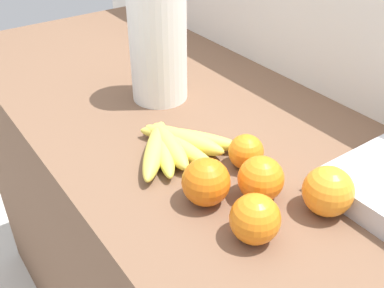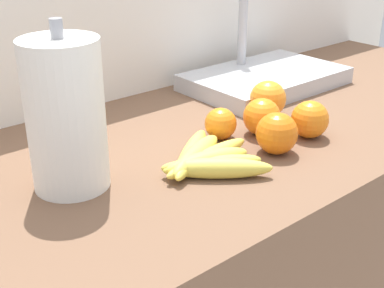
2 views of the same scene
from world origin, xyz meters
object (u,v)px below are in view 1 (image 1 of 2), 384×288
object	(u,v)px
orange_right	(261,179)
orange_far_right	(206,182)
orange_back_left	(328,191)
orange_center	(255,219)
banana_bunch	(174,145)
orange_front	(246,152)
paper_towel_roll	(158,46)

from	to	relation	value
orange_right	orange_far_right	world-z (taller)	orange_far_right
orange_back_left	orange_center	bearing A→B (deg)	-99.17
banana_bunch	orange_back_left	world-z (taller)	orange_back_left
orange_back_left	orange_center	world-z (taller)	orange_back_left
orange_back_left	orange_far_right	bearing A→B (deg)	-132.57
orange_front	paper_towel_roll	world-z (taller)	paper_towel_roll
banana_bunch	orange_far_right	xyz separation A→B (m)	(0.15, -0.04, 0.02)
orange_center	orange_right	world-z (taller)	same
orange_center	orange_front	distance (m)	0.18
banana_bunch	orange_back_left	distance (m)	0.30
orange_right	paper_towel_roll	distance (m)	0.41
banana_bunch	orange_back_left	xyz separation A→B (m)	(0.28, 0.11, 0.02)
orange_center	orange_far_right	world-z (taller)	orange_far_right
orange_far_right	orange_front	bearing A→B (deg)	106.76
orange_far_right	orange_front	size ratio (longest dim) A/B	1.24
orange_far_right	paper_towel_roll	distance (m)	0.39
orange_front	paper_towel_roll	size ratio (longest dim) A/B	0.23
banana_bunch	orange_far_right	distance (m)	0.15
orange_back_left	orange_right	xyz separation A→B (m)	(-0.09, -0.06, -0.00)
orange_center	paper_towel_roll	xyz separation A→B (m)	(-0.47, 0.13, 0.09)
orange_back_left	orange_far_right	size ratio (longest dim) A/B	1.01
paper_towel_roll	orange_front	bearing A→B (deg)	-3.29
orange_center	orange_right	distance (m)	0.10
banana_bunch	orange_right	size ratio (longest dim) A/B	2.97
orange_center	orange_right	bearing A→B (deg)	132.32
orange_center	orange_far_right	size ratio (longest dim) A/B	0.95
banana_bunch	orange_far_right	bearing A→B (deg)	-13.53
banana_bunch	orange_front	distance (m)	0.14
orange_center	orange_front	bearing A→B (deg)	142.84
paper_towel_roll	orange_center	bearing A→B (deg)	-15.31
orange_right	orange_back_left	bearing A→B (deg)	35.93
orange_right	orange_front	world-z (taller)	orange_right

